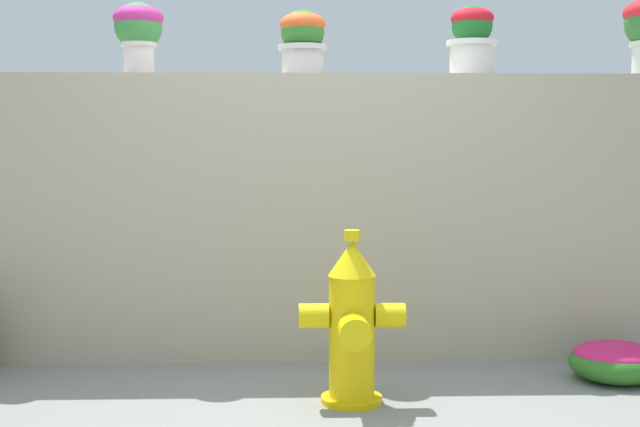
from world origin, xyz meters
TOP-DOWN VIEW (x-y plane):
  - ground_plane at (0.00, 0.00)m, footprint 24.00×24.00m
  - stone_wall at (0.00, 1.11)m, footprint 6.78×0.38m
  - potted_plant_2 at (-0.97, 1.12)m, footprint 0.28×0.28m
  - potted_plant_3 at (-0.04, 1.08)m, footprint 0.28×0.28m
  - potted_plant_4 at (0.94, 1.15)m, footprint 0.29×0.29m
  - fire_hydrant at (0.19, 0.20)m, footprint 0.51×0.42m
  - flower_bush_left at (1.61, 0.54)m, footprint 0.50×0.45m

SIDE VIEW (x-z plane):
  - ground_plane at x=0.00m, z-range 0.00..0.00m
  - flower_bush_left at x=1.61m, z-range 0.00..0.22m
  - fire_hydrant at x=0.19m, z-range -0.04..0.81m
  - stone_wall at x=0.00m, z-range 0.00..1.63m
  - potted_plant_3 at x=-0.04m, z-range 1.66..2.02m
  - potted_plant_4 at x=0.94m, z-range 1.65..2.06m
  - potted_plant_2 at x=-0.97m, z-range 1.69..2.10m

